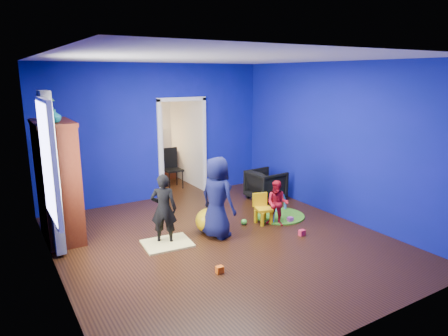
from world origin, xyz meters
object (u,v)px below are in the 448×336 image
armchair (266,185)px  vase (54,116)px  child_black (164,209)px  toddler_red (277,203)px  crt_tv (60,178)px  child_navy (217,198)px  tv_armoire (58,181)px  hopper_ball (207,221)px  play_mat (279,216)px  study_desk (158,165)px  kid_chair (264,210)px  folding_chair (173,169)px

armchair → vase: 4.53m
child_black → toddler_red: size_ratio=1.38×
crt_tv → armchair: bearing=-0.9°
child_navy → tv_armoire: 2.60m
child_navy → hopper_ball: size_ratio=3.26×
play_mat → vase: bearing=168.4°
armchair → study_desk: (-1.36, 2.83, 0.05)m
armchair → study_desk: bearing=22.5°
child_navy → hopper_ball: (-0.05, 0.25, -0.48)m
hopper_ball → study_desk: 3.86m
toddler_red → crt_tv: 3.71m
tv_armoire → crt_tv: size_ratio=2.80×
child_navy → armchair: bearing=-75.2°
tv_armoire → armchair: bearing=-0.9°
hopper_ball → kid_chair: (1.08, -0.16, 0.04)m
tv_armoire → play_mat: 4.02m
child_black → crt_tv: size_ratio=1.63×
child_black → play_mat: size_ratio=1.19×
hopper_ball → folding_chair: folding_chair is taller
armchair → child_black: bearing=106.4°
child_black → kid_chair: 1.92m
child_black → kid_chair: (1.88, -0.15, -0.32)m
kid_chair → study_desk: size_ratio=0.57×
crt_tv → play_mat: crt_tv is taller
armchair → kid_chair: bearing=138.3°
tv_armoire → child_navy: bearing=-30.0°
hopper_ball → child_black: bearing=-179.1°
vase → tv_armoire: 1.12m
armchair → child_black: 2.97m
child_navy → hopper_ball: child_navy is taller
tv_armoire → study_desk: tv_armoire is taller
armchair → hopper_ball: size_ratio=1.70×
vase → play_mat: size_ratio=0.21×
toddler_red → vase: size_ratio=4.03×
armchair → folding_chair: 2.32m
child_navy → study_desk: child_navy is taller
play_mat → tv_armoire: bearing=164.1°
tv_armoire → hopper_ball: tv_armoire is taller
hopper_ball → armchair: bearing=26.1°
toddler_red → tv_armoire: tv_armoire is taller
armchair → play_mat: size_ratio=0.74×
toddler_red → study_desk: 4.21m
vase → crt_tv: 1.09m
child_black → crt_tv: bearing=-5.7°
armchair → vase: size_ratio=3.47×
toddler_red → vase: 3.95m
child_navy → toddler_red: child_navy is taller
tv_armoire → study_desk: (2.82, 2.76, -0.60)m
toddler_red → kid_chair: 0.30m
crt_tv → hopper_ball: (2.15, -1.04, -0.81)m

